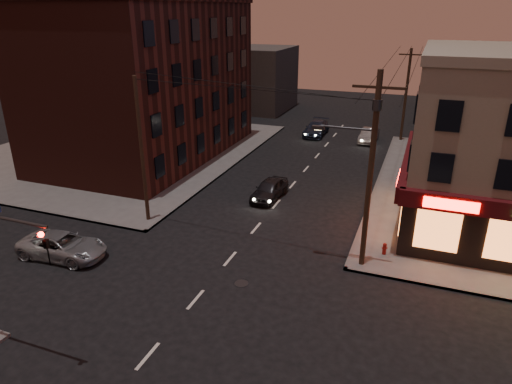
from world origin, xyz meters
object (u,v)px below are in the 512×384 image
at_px(suv_cross, 63,246).
at_px(sedan_far, 316,128).
at_px(sedan_near, 269,189).
at_px(sedan_mid, 369,135).
at_px(fire_hydrant, 384,248).

distance_m(suv_cross, sedan_far, 30.95).
bearing_deg(suv_cross, sedan_near, -37.21).
bearing_deg(sedan_near, sedan_mid, 79.51).
bearing_deg(sedan_far, suv_cross, -102.79).
xyz_separation_m(sedan_far, fire_hydrant, (9.69, -23.96, -0.21)).
relative_size(sedan_near, sedan_mid, 1.00).
xyz_separation_m(sedan_near, fire_hydrant, (8.60, -5.58, -0.19)).
height_order(sedan_near, sedan_far, sedan_far).
distance_m(suv_cross, sedan_mid, 31.99).
bearing_deg(sedan_far, sedan_mid, -7.38).
xyz_separation_m(sedan_mid, fire_hydrant, (4.05, -23.25, -0.16)).
height_order(sedan_mid, sedan_far, sedan_far).
bearing_deg(suv_cross, fire_hydrant, -72.91).
distance_m(suv_cross, fire_hydrant, 17.56).
bearing_deg(sedan_far, sedan_near, -86.83).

